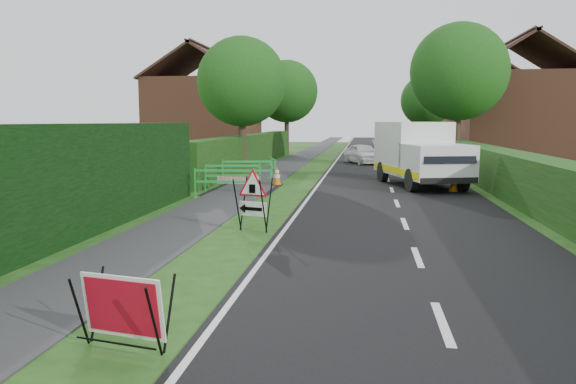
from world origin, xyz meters
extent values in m
plane|color=#214914|center=(0.00, 0.00, 0.00)|extent=(120.00, 120.00, 0.00)
cube|color=black|center=(2.50, 35.00, 0.00)|extent=(6.00, 90.00, 0.02)
cube|color=#2D2D30|center=(-3.00, 35.00, 0.01)|extent=(2.00, 90.00, 0.02)
cube|color=black|center=(-5.00, 0.00, 0.00)|extent=(1.10, 18.00, 2.50)
cube|color=#14380F|center=(-5.00, 22.00, 0.00)|extent=(1.00, 24.00, 1.80)
cube|color=#14380F|center=(6.50, 16.00, 0.00)|extent=(1.20, 50.00, 1.50)
cube|color=brown|center=(-10.00, 30.00, 2.75)|extent=(7.00, 7.00, 5.50)
cube|color=#331E19|center=(-11.75, 30.00, 6.59)|extent=(4.00, 7.40, 2.58)
cube|color=#331E19|center=(-8.25, 30.00, 6.59)|extent=(4.00, 7.40, 2.58)
cube|color=#331E19|center=(-10.00, 30.00, 7.69)|extent=(0.25, 7.40, 0.18)
cube|color=brown|center=(11.00, 28.00, 2.75)|extent=(7.00, 7.00, 5.50)
cube|color=#331E19|center=(9.25, 28.00, 6.59)|extent=(4.00, 7.40, 2.58)
cube|color=#331E19|center=(12.75, 28.00, 6.59)|extent=(4.00, 7.40, 2.58)
cube|color=#331E19|center=(11.00, 28.00, 7.69)|extent=(0.25, 7.40, 0.18)
cube|color=brown|center=(12.00, 42.00, 2.75)|extent=(7.00, 7.00, 5.50)
cube|color=#331E19|center=(10.25, 42.00, 6.59)|extent=(4.00, 7.40, 2.58)
cube|color=#331E19|center=(13.75, 42.00, 6.59)|extent=(4.00, 7.40, 2.58)
cube|color=#331E19|center=(12.00, 42.00, 7.69)|extent=(0.25, 7.40, 0.18)
cylinder|color=#2D2116|center=(-4.60, 18.00, 1.31)|extent=(0.36, 0.36, 2.62)
sphere|color=#1A4312|center=(-4.60, 18.00, 4.50)|extent=(4.40, 4.40, 4.40)
cylinder|color=#2D2116|center=(6.40, 22.00, 1.49)|extent=(0.36, 0.36, 2.97)
sphere|color=#1A4312|center=(6.40, 22.00, 5.18)|extent=(5.20, 5.20, 5.20)
cylinder|color=#2D2116|center=(-4.60, 34.00, 1.40)|extent=(0.36, 0.36, 2.80)
sphere|color=#1A4312|center=(-4.60, 34.00, 4.84)|extent=(4.80, 4.80, 4.80)
cylinder|color=#2D2116|center=(6.40, 38.00, 1.22)|extent=(0.36, 0.36, 2.45)
sphere|color=#1A4312|center=(6.40, 38.00, 4.23)|extent=(4.20, 4.20, 4.20)
cylinder|color=black|center=(-1.64, -3.85, 0.44)|extent=(0.09, 0.30, 0.84)
cylinder|color=black|center=(-1.58, -3.55, 0.44)|extent=(0.09, 0.30, 0.84)
cylinder|color=black|center=(-0.70, -4.05, 0.44)|extent=(0.09, 0.30, 0.84)
cylinder|color=black|center=(-0.63, -3.75, 0.44)|extent=(0.09, 0.30, 0.84)
cylinder|color=black|center=(-1.17, -3.97, 0.15)|extent=(1.01, 0.23, 0.02)
cube|color=white|center=(-1.14, -3.82, 0.51)|extent=(1.03, 0.33, 0.73)
cube|color=#B30C20|center=(-1.14, -3.83, 0.51)|extent=(0.93, 0.29, 0.64)
cylinder|color=black|center=(-1.40, 2.93, 0.64)|extent=(0.14, 0.38, 1.24)
cylinder|color=black|center=(-1.31, 3.23, 0.64)|extent=(0.14, 0.38, 1.24)
cylinder|color=black|center=(-0.76, 2.74, 0.64)|extent=(0.14, 0.38, 1.24)
cylinder|color=black|center=(-0.67, 3.04, 0.64)|extent=(0.14, 0.38, 1.24)
cube|color=white|center=(-1.04, 2.96, 0.56)|extent=(0.67, 0.21, 0.33)
cube|color=black|center=(-1.05, 2.95, 0.56)|extent=(0.47, 0.15, 0.08)
cone|color=black|center=(-1.30, 3.02, 0.56)|extent=(0.21, 0.24, 0.20)
cube|color=black|center=(-1.05, 2.94, 1.02)|extent=(0.15, 0.05, 0.20)
cube|color=silver|center=(3.38, 13.87, 1.49)|extent=(3.00, 3.91, 2.07)
cube|color=silver|center=(4.09, 11.35, 1.08)|extent=(2.67, 2.73, 1.27)
cube|color=black|center=(4.38, 10.31, 1.40)|extent=(1.89, 0.74, 0.58)
cube|color=#F6EA0C|center=(2.61, 12.61, 0.67)|extent=(1.45, 5.12, 0.26)
cube|color=#F6EA0C|center=(4.70, 13.20, 0.67)|extent=(1.45, 5.12, 0.26)
cube|color=black|center=(4.37, 10.32, 0.52)|extent=(2.06, 0.69, 0.21)
cylinder|color=black|center=(3.17, 11.03, 0.43)|extent=(0.48, 0.90, 0.86)
cylinder|color=black|center=(5.03, 11.55, 0.43)|extent=(0.48, 0.90, 0.86)
cylinder|color=black|center=(2.24, 14.37, 0.43)|extent=(0.48, 0.90, 0.86)
cylinder|color=black|center=(4.10, 14.89, 0.43)|extent=(0.48, 0.90, 0.86)
cube|color=black|center=(4.68, 11.23, 0.02)|extent=(0.38, 0.38, 0.04)
cone|color=orange|center=(4.68, 11.23, 0.42)|extent=(0.32, 0.32, 0.75)
cylinder|color=white|center=(4.68, 11.23, 0.38)|extent=(0.25, 0.25, 0.14)
cylinder|color=white|center=(4.68, 11.23, 0.56)|extent=(0.17, 0.17, 0.10)
cube|color=black|center=(5.17, 13.94, 0.02)|extent=(0.38, 0.38, 0.04)
cone|color=orange|center=(5.17, 13.94, 0.42)|extent=(0.32, 0.32, 0.75)
cylinder|color=white|center=(5.17, 13.94, 0.38)|extent=(0.25, 0.25, 0.14)
cylinder|color=white|center=(5.17, 13.94, 0.56)|extent=(0.17, 0.17, 0.10)
cube|color=black|center=(4.56, 15.05, 0.02)|extent=(0.38, 0.38, 0.04)
cone|color=orange|center=(4.56, 15.05, 0.42)|extent=(0.32, 0.32, 0.75)
cylinder|color=white|center=(4.56, 15.05, 0.38)|extent=(0.25, 0.25, 0.14)
cylinder|color=white|center=(4.56, 15.05, 0.56)|extent=(0.17, 0.17, 0.10)
cube|color=black|center=(-2.29, 9.78, 0.02)|extent=(0.38, 0.38, 0.04)
cone|color=orange|center=(-2.29, 9.78, 0.42)|extent=(0.32, 0.32, 0.75)
cylinder|color=white|center=(-2.29, 9.78, 0.38)|extent=(0.25, 0.25, 0.14)
cylinder|color=white|center=(-2.29, 9.78, 0.56)|extent=(0.17, 0.17, 0.10)
cube|color=black|center=(-1.97, 12.44, 0.02)|extent=(0.38, 0.38, 0.04)
cone|color=orange|center=(-1.97, 12.44, 0.42)|extent=(0.32, 0.32, 0.75)
cylinder|color=white|center=(-1.97, 12.44, 0.38)|extent=(0.25, 0.25, 0.14)
cylinder|color=white|center=(-1.97, 12.44, 0.56)|extent=(0.17, 0.17, 0.10)
cube|color=green|center=(-4.14, 8.54, 0.50)|extent=(0.05, 0.05, 1.00)
cube|color=green|center=(-2.14, 8.69, 0.50)|extent=(0.05, 0.05, 1.00)
cube|color=green|center=(-3.14, 8.61, 0.92)|extent=(2.00, 0.21, 0.08)
cube|color=green|center=(-3.14, 8.61, 0.55)|extent=(2.00, 0.21, 0.08)
cube|color=green|center=(-4.14, 8.54, 0.02)|extent=(0.09, 0.35, 0.04)
cube|color=green|center=(-2.14, 8.69, 0.02)|extent=(0.09, 0.35, 0.04)
cube|color=green|center=(-4.32, 10.46, 0.50)|extent=(0.06, 0.06, 1.00)
cube|color=green|center=(-2.36, 10.82, 0.50)|extent=(0.06, 0.06, 1.00)
cube|color=green|center=(-3.34, 10.64, 0.92)|extent=(1.98, 0.41, 0.08)
cube|color=green|center=(-3.34, 10.64, 0.55)|extent=(1.98, 0.41, 0.08)
cube|color=green|center=(-4.32, 10.46, 0.02)|extent=(0.12, 0.36, 0.04)
cube|color=green|center=(-2.36, 10.82, 0.02)|extent=(0.12, 0.36, 0.04)
cube|color=green|center=(-4.24, 12.63, 0.50)|extent=(0.06, 0.06, 1.00)
cube|color=green|center=(-2.28, 13.02, 0.50)|extent=(0.06, 0.06, 1.00)
cube|color=green|center=(-3.26, 12.83, 0.92)|extent=(1.97, 0.44, 0.08)
cube|color=green|center=(-3.26, 12.83, 0.55)|extent=(1.97, 0.44, 0.08)
cube|color=green|center=(-4.24, 12.63, 0.02)|extent=(0.13, 0.35, 0.04)
cube|color=green|center=(-2.28, 13.02, 0.02)|extent=(0.13, 0.35, 0.04)
cube|color=green|center=(-2.16, 13.12, 0.50)|extent=(0.06, 0.06, 1.00)
cube|color=green|center=(-2.67, 15.05, 0.50)|extent=(0.06, 0.06, 1.00)
cube|color=green|center=(-2.41, 14.09, 0.92)|extent=(0.56, 1.95, 0.08)
cube|color=green|center=(-2.41, 14.09, 0.55)|extent=(0.56, 1.95, 0.08)
cube|color=green|center=(-2.16, 13.12, 0.02)|extent=(0.35, 0.15, 0.04)
cube|color=green|center=(-2.67, 15.05, 0.02)|extent=(0.35, 0.15, 0.04)
cube|color=red|center=(-3.04, 10.02, 0.00)|extent=(1.50, 0.17, 0.25)
cylinder|color=#BF7F4C|center=(-1.24, -3.28, 0.00)|extent=(0.12, 0.07, 0.07)
imported|color=white|center=(1.37, 24.59, 0.61)|extent=(2.67, 3.85, 1.22)
camera|label=1|loc=(1.50, -9.52, 2.55)|focal=35.00mm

